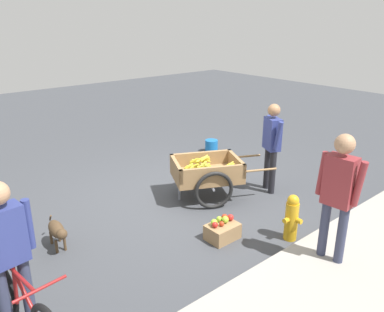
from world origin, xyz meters
TOP-DOWN VIEW (x-y plane):
  - ground_plane at (0.00, 0.00)m, footprint 24.00×24.00m
  - curb_strip at (0.00, 3.41)m, footprint 12.00×2.40m
  - fruit_cart at (-0.32, 0.25)m, footprint 1.81×1.41m
  - vendor_person at (-1.35, 0.76)m, footprint 0.33×0.55m
  - bicycle at (3.07, 1.47)m, footprint 0.46×1.66m
  - cyclist_person at (3.09, 1.32)m, footprint 0.52×0.24m
  - dog at (2.23, 0.15)m, footprint 0.23×0.67m
  - fire_hydrant at (-0.32, 1.99)m, footprint 0.25×0.25m
  - plastic_bucket at (-1.98, -1.42)m, footprint 0.29×0.29m
  - apple_crate at (0.40, 1.38)m, footprint 0.44×0.32m
  - bystander_person at (-0.17, 2.68)m, footprint 0.23×0.56m

SIDE VIEW (x-z plane):
  - ground_plane at x=0.00m, z-range 0.00..0.00m
  - curb_strip at x=0.00m, z-range 0.00..0.12m
  - apple_crate at x=0.40m, z-range -0.03..0.29m
  - plastic_bucket at x=-1.98m, z-range 0.00..0.28m
  - dog at x=2.23m, z-range 0.07..0.47m
  - fire_hydrant at x=-0.32m, z-range 0.00..0.67m
  - bicycle at x=3.07m, z-range -0.07..0.78m
  - fruit_cart at x=-0.32m, z-range 0.08..0.80m
  - vendor_person at x=-1.35m, z-range 0.15..1.71m
  - cyclist_person at x=3.09m, z-range 0.16..1.76m
  - bystander_person at x=-0.17m, z-range 0.18..1.89m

